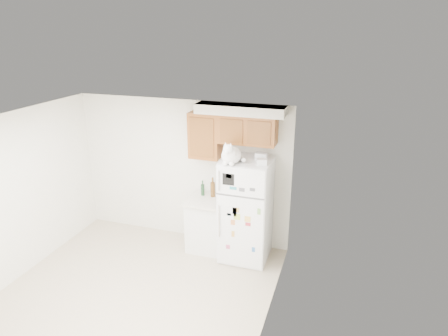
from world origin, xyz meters
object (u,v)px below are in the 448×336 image
at_px(refrigerator, 246,210).
at_px(bottle_amber, 213,187).
at_px(storage_box_back, 261,156).
at_px(bottle_green, 203,188).
at_px(storage_box_front, 262,162).
at_px(base_counter, 207,223).
at_px(cat, 231,155).

bearing_deg(refrigerator, bottle_amber, 162.32).
relative_size(storage_box_back, bottle_amber, 0.53).
bearing_deg(bottle_green, storage_box_back, -5.04).
xyz_separation_m(storage_box_front, bottle_amber, (-0.89, 0.34, -0.65)).
relative_size(base_counter, storage_box_back, 5.11).
xyz_separation_m(bottle_green, bottle_amber, (0.18, 0.00, 0.04)).
bearing_deg(bottle_amber, cat, -44.22).
xyz_separation_m(storage_box_back, bottle_green, (-1.01, 0.09, -0.70)).
bearing_deg(base_counter, refrigerator, -6.10).
height_order(refrigerator, storage_box_back, storage_box_back).
relative_size(base_counter, cat, 1.76).
distance_m(refrigerator, cat, 1.03).
height_order(cat, bottle_green, cat).
height_order(cat, bottle_amber, cat).
xyz_separation_m(base_counter, storage_box_back, (0.89, 0.04, 1.29)).
relative_size(storage_box_back, bottle_green, 0.68).
bearing_deg(bottle_green, base_counter, -46.35).
xyz_separation_m(refrigerator, bottle_amber, (-0.63, 0.20, 0.24)).
height_order(storage_box_back, storage_box_front, storage_box_back).
height_order(storage_box_back, bottle_amber, storage_box_back).
bearing_deg(base_counter, storage_box_back, 2.45).
distance_m(cat, bottle_green, 1.09).
distance_m(storage_box_front, bottle_amber, 1.16).
relative_size(refrigerator, storage_box_back, 9.44).
xyz_separation_m(refrigerator, bottle_green, (-0.81, 0.20, 0.20)).
bearing_deg(bottle_green, storage_box_front, -17.81).
bearing_deg(cat, storage_box_back, 41.58).
bearing_deg(base_counter, cat, -31.21).
bearing_deg(storage_box_front, bottle_amber, 141.73).
xyz_separation_m(base_counter, cat, (0.50, -0.30, 1.37)).
height_order(bottle_green, bottle_amber, bottle_amber).
relative_size(cat, bottle_amber, 1.53).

